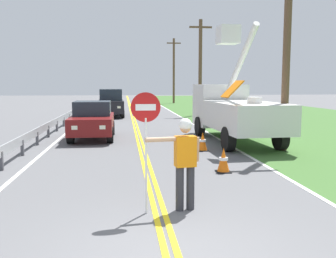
{
  "coord_description": "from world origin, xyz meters",
  "views": [
    {
      "loc": [
        -0.66,
        -4.97,
        2.48
      ],
      "look_at": [
        0.58,
        5.68,
        1.2
      ],
      "focal_mm": 40.29,
      "sensor_mm": 36.0,
      "label": 1
    }
  ],
  "objects_px": {
    "traffic_cone_lead": "(223,160)",
    "utility_bucket_truck": "(233,109)",
    "stop_sign_paddle": "(146,125)",
    "oncoming_suv_second": "(111,103)",
    "flagger_worker": "(185,158)",
    "utility_pole_mid": "(200,66)",
    "oncoming_sedan_nearest": "(92,120)",
    "utility_pole_near": "(287,33)",
    "traffic_cone_mid": "(203,142)",
    "utility_pole_far": "(174,70)"
  },
  "relations": [
    {
      "from": "utility_pole_near",
      "to": "utility_pole_mid",
      "type": "relative_size",
      "value": 1.1
    },
    {
      "from": "oncoming_sedan_nearest",
      "to": "traffic_cone_lead",
      "type": "distance_m",
      "value": 8.31
    },
    {
      "from": "traffic_cone_lead",
      "to": "oncoming_sedan_nearest",
      "type": "bearing_deg",
      "value": 120.47
    },
    {
      "from": "oncoming_sedan_nearest",
      "to": "traffic_cone_lead",
      "type": "bearing_deg",
      "value": -59.53
    },
    {
      "from": "stop_sign_paddle",
      "to": "oncoming_suv_second",
      "type": "height_order",
      "value": "stop_sign_paddle"
    },
    {
      "from": "stop_sign_paddle",
      "to": "oncoming_suv_second",
      "type": "bearing_deg",
      "value": 93.6
    },
    {
      "from": "flagger_worker",
      "to": "oncoming_sedan_nearest",
      "type": "bearing_deg",
      "value": 104.3
    },
    {
      "from": "stop_sign_paddle",
      "to": "oncoming_sedan_nearest",
      "type": "relative_size",
      "value": 0.57
    },
    {
      "from": "flagger_worker",
      "to": "oncoming_suv_second",
      "type": "relative_size",
      "value": 0.39
    },
    {
      "from": "utility_bucket_truck",
      "to": "utility_pole_near",
      "type": "distance_m",
      "value": 4.05
    },
    {
      "from": "flagger_worker",
      "to": "utility_bucket_truck",
      "type": "xyz_separation_m",
      "value": [
        3.55,
        8.87,
        0.35
      ]
    },
    {
      "from": "oncoming_suv_second",
      "to": "traffic_cone_lead",
      "type": "bearing_deg",
      "value": -78.76
    },
    {
      "from": "utility_bucket_truck",
      "to": "oncoming_sedan_nearest",
      "type": "bearing_deg",
      "value": 167.81
    },
    {
      "from": "oncoming_sedan_nearest",
      "to": "utility_pole_near",
      "type": "height_order",
      "value": "utility_pole_near"
    },
    {
      "from": "stop_sign_paddle",
      "to": "oncoming_suv_second",
      "type": "xyz_separation_m",
      "value": [
        -1.39,
        22.06,
        -0.65
      ]
    },
    {
      "from": "stop_sign_paddle",
      "to": "utility_pole_far",
      "type": "relative_size",
      "value": 0.28
    },
    {
      "from": "utility_pole_far",
      "to": "flagger_worker",
      "type": "bearing_deg",
      "value": -97.24
    },
    {
      "from": "traffic_cone_lead",
      "to": "utility_bucket_truck",
      "type": "bearing_deg",
      "value": 71.49
    },
    {
      "from": "flagger_worker",
      "to": "oncoming_sedan_nearest",
      "type": "distance_m",
      "value": 10.53
    },
    {
      "from": "utility_bucket_truck",
      "to": "traffic_cone_mid",
      "type": "relative_size",
      "value": 9.86
    },
    {
      "from": "traffic_cone_mid",
      "to": "utility_bucket_truck",
      "type": "bearing_deg",
      "value": 52.42
    },
    {
      "from": "stop_sign_paddle",
      "to": "traffic_cone_mid",
      "type": "xyz_separation_m",
      "value": [
        2.5,
        6.61,
        -1.37
      ]
    },
    {
      "from": "flagger_worker",
      "to": "utility_pole_mid",
      "type": "relative_size",
      "value": 0.24
    },
    {
      "from": "traffic_cone_lead",
      "to": "traffic_cone_mid",
      "type": "bearing_deg",
      "value": 87.85
    },
    {
      "from": "utility_pole_far",
      "to": "traffic_cone_lead",
      "type": "height_order",
      "value": "utility_pole_far"
    },
    {
      "from": "utility_bucket_truck",
      "to": "traffic_cone_mid",
      "type": "height_order",
      "value": "utility_bucket_truck"
    },
    {
      "from": "oncoming_suv_second",
      "to": "utility_bucket_truck",
      "type": "bearing_deg",
      "value": -66.45
    },
    {
      "from": "stop_sign_paddle",
      "to": "utility_bucket_truck",
      "type": "relative_size",
      "value": 0.34
    },
    {
      "from": "oncoming_suv_second",
      "to": "utility_pole_near",
      "type": "relative_size",
      "value": 0.56
    },
    {
      "from": "utility_pole_near",
      "to": "traffic_cone_mid",
      "type": "xyz_separation_m",
      "value": [
        -3.09,
        0.14,
        -3.99
      ]
    },
    {
      "from": "utility_bucket_truck",
      "to": "traffic_cone_lead",
      "type": "xyz_separation_m",
      "value": [
        -1.95,
        -5.82,
        -1.06
      ]
    },
    {
      "from": "oncoming_sedan_nearest",
      "to": "utility_pole_far",
      "type": "height_order",
      "value": "utility_pole_far"
    },
    {
      "from": "oncoming_sedan_nearest",
      "to": "utility_bucket_truck",
      "type": "bearing_deg",
      "value": -12.19
    },
    {
      "from": "stop_sign_paddle",
      "to": "utility_pole_near",
      "type": "relative_size",
      "value": 0.28
    },
    {
      "from": "oncoming_suv_second",
      "to": "flagger_worker",
      "type": "bearing_deg",
      "value": -84.41
    },
    {
      "from": "utility_pole_mid",
      "to": "oncoming_suv_second",
      "type": "bearing_deg",
      "value": -173.79
    },
    {
      "from": "utility_bucket_truck",
      "to": "traffic_cone_lead",
      "type": "relative_size",
      "value": 9.86
    },
    {
      "from": "utility_pole_far",
      "to": "traffic_cone_lead",
      "type": "distance_m",
      "value": 39.04
    },
    {
      "from": "utility_pole_far",
      "to": "utility_pole_near",
      "type": "bearing_deg",
      "value": -90.78
    },
    {
      "from": "traffic_cone_lead",
      "to": "utility_pole_near",
      "type": "bearing_deg",
      "value": 45.86
    },
    {
      "from": "utility_bucket_truck",
      "to": "traffic_cone_lead",
      "type": "height_order",
      "value": "utility_bucket_truck"
    },
    {
      "from": "flagger_worker",
      "to": "utility_pole_mid",
      "type": "height_order",
      "value": "utility_pole_mid"
    },
    {
      "from": "flagger_worker",
      "to": "traffic_cone_lead",
      "type": "height_order",
      "value": "flagger_worker"
    },
    {
      "from": "utility_pole_mid",
      "to": "traffic_cone_mid",
      "type": "relative_size",
      "value": 10.76
    },
    {
      "from": "utility_bucket_truck",
      "to": "flagger_worker",
      "type": "bearing_deg",
      "value": -111.83
    },
    {
      "from": "flagger_worker",
      "to": "stop_sign_paddle",
      "type": "bearing_deg",
      "value": -172.19
    },
    {
      "from": "oncoming_sedan_nearest",
      "to": "oncoming_suv_second",
      "type": "xyz_separation_m",
      "value": [
        0.45,
        11.76,
        0.23
      ]
    },
    {
      "from": "utility_bucket_truck",
      "to": "utility_pole_mid",
      "type": "distance_m",
      "value": 14.15
    },
    {
      "from": "oncoming_suv_second",
      "to": "utility_pole_near",
      "type": "height_order",
      "value": "utility_pole_near"
    },
    {
      "from": "utility_pole_near",
      "to": "utility_pole_mid",
      "type": "height_order",
      "value": "utility_pole_near"
    }
  ]
}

